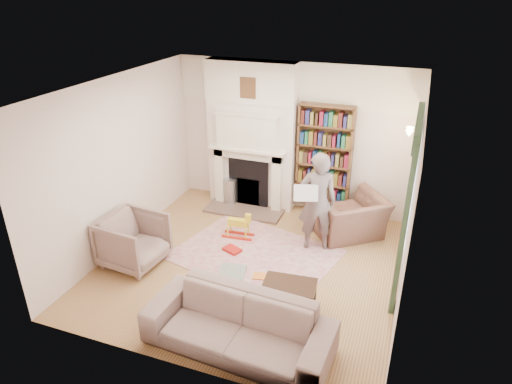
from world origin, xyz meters
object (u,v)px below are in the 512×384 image
at_px(paraffin_heater, 230,192).
at_px(armchair_left, 133,241).
at_px(sofa, 238,325).
at_px(bookcase, 324,155).
at_px(man_reading, 317,202).
at_px(coffee_table, 289,298).
at_px(rocking_horse, 238,225).
at_px(armchair_reading, 349,216).

bearing_deg(paraffin_heater, armchair_left, -103.96).
distance_m(armchair_left, sofa, 2.50).
bearing_deg(paraffin_heater, bookcase, 9.47).
relative_size(bookcase, armchair_left, 2.07).
height_order(man_reading, coffee_table, man_reading).
height_order(bookcase, armchair_left, bookcase).
relative_size(man_reading, rocking_horse, 3.14).
bearing_deg(armchair_reading, coffee_table, 42.26).
bearing_deg(rocking_horse, man_reading, 0.89).
xyz_separation_m(bookcase, coffee_table, (0.24, -3.00, -0.95)).
bearing_deg(bookcase, coffee_table, -85.48).
bearing_deg(man_reading, bookcase, -99.36).
relative_size(armchair_left, man_reading, 0.53).
distance_m(coffee_table, paraffin_heater, 3.37).
height_order(coffee_table, rocking_horse, rocking_horse).
bearing_deg(coffee_table, paraffin_heater, 121.34).
bearing_deg(sofa, coffee_table, 69.06).
bearing_deg(man_reading, paraffin_heater, -44.44).
distance_m(armchair_reading, sofa, 3.27).
distance_m(coffee_table, rocking_horse, 2.10).
distance_m(bookcase, sofa, 3.95).
relative_size(man_reading, coffee_table, 2.42).
xyz_separation_m(armchair_reading, coffee_table, (-0.40, -2.32, -0.14)).
bearing_deg(coffee_table, armchair_reading, 74.95).
distance_m(paraffin_heater, rocking_horse, 1.29).
xyz_separation_m(bookcase, paraffin_heater, (-1.77, -0.30, -0.90)).
bearing_deg(bookcase, man_reading, -81.67).
relative_size(armchair_left, coffee_table, 1.28).
bearing_deg(armchair_reading, armchair_left, -3.88).
relative_size(bookcase, paraffin_heater, 3.36).
distance_m(bookcase, man_reading, 1.34).
height_order(armchair_reading, coffee_table, armchair_reading).
bearing_deg(man_reading, sofa, 64.76).
bearing_deg(armchair_reading, paraffin_heater, -47.08).
bearing_deg(armchair_reading, bookcase, -84.90).
xyz_separation_m(bookcase, armchair_reading, (0.64, -0.68, -0.81)).
distance_m(armchair_reading, coffee_table, 2.36).
distance_m(sofa, rocking_horse, 2.62).
relative_size(armchair_left, paraffin_heater, 1.62).
bearing_deg(armchair_left, armchair_reading, -50.41).
relative_size(sofa, rocking_horse, 4.22).
height_order(coffee_table, paraffin_heater, paraffin_heater).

